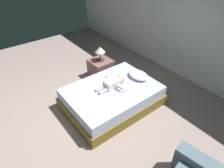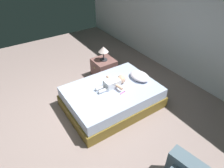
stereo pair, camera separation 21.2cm
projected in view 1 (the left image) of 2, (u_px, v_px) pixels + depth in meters
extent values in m
plane|color=gray|center=(69.00, 126.00, 3.53)|extent=(8.00, 8.00, 0.00)
cube|color=silver|center=(185.00, 19.00, 4.24)|extent=(8.00, 0.12, 2.65)
cube|color=brown|center=(112.00, 101.00, 3.91)|extent=(1.28, 1.78, 0.22)
cube|color=#AEBDDB|center=(112.00, 93.00, 3.78)|extent=(1.22, 1.71, 0.21)
ellipsoid|color=white|center=(138.00, 75.00, 3.98)|extent=(0.46, 0.32, 0.11)
cube|color=white|center=(112.00, 83.00, 3.72)|extent=(0.20, 0.29, 0.15)
sphere|color=beige|center=(121.00, 79.00, 3.82)|extent=(0.17, 0.17, 0.17)
cylinder|color=beige|center=(108.00, 79.00, 3.85)|extent=(0.16, 0.07, 0.06)
cylinder|color=beige|center=(119.00, 87.00, 3.63)|extent=(0.16, 0.07, 0.06)
cylinder|color=white|center=(100.00, 88.00, 3.66)|extent=(0.06, 0.19, 0.06)
cylinder|color=white|center=(104.00, 91.00, 3.60)|extent=(0.06, 0.19, 0.06)
cube|color=#BF3FA1|center=(123.00, 92.00, 3.61)|extent=(0.03, 0.14, 0.01)
cube|color=white|center=(125.00, 90.00, 3.64)|extent=(0.02, 0.03, 0.01)
cube|color=brown|center=(101.00, 69.00, 4.68)|extent=(0.48, 0.48, 0.45)
sphere|color=tan|center=(92.00, 69.00, 4.49)|extent=(0.03, 0.03, 0.03)
cylinder|color=#333338|center=(100.00, 60.00, 4.54)|extent=(0.18, 0.18, 0.02)
cylinder|color=#333338|center=(100.00, 56.00, 4.48)|extent=(0.02, 0.02, 0.19)
cone|color=beige|center=(100.00, 50.00, 4.38)|extent=(0.23, 0.23, 0.13)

